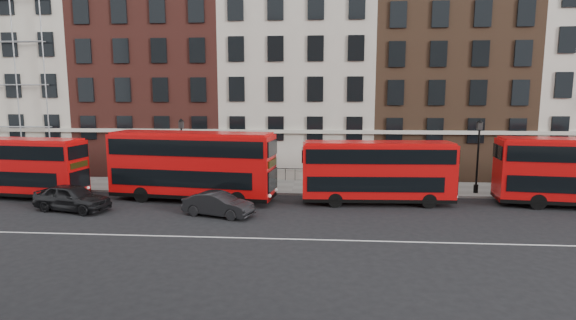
# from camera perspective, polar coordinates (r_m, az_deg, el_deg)

# --- Properties ---
(ground) EXTENTS (120.00, 120.00, 0.00)m
(ground) POSITION_cam_1_polar(r_m,az_deg,el_deg) (24.93, -0.87, -8.53)
(ground) COLOR black
(ground) RESTS_ON ground
(pavement) EXTENTS (80.00, 5.00, 0.15)m
(pavement) POSITION_cam_1_polar(r_m,az_deg,el_deg) (35.07, 0.69, -3.42)
(pavement) COLOR gray
(pavement) RESTS_ON ground
(kerb) EXTENTS (80.00, 0.30, 0.16)m
(kerb) POSITION_cam_1_polar(r_m,az_deg,el_deg) (32.63, 0.40, -4.31)
(kerb) COLOR gray
(kerb) RESTS_ON ground
(road_centre_line) EXTENTS (70.00, 0.12, 0.01)m
(road_centre_line) POSITION_cam_1_polar(r_m,az_deg,el_deg) (23.04, -1.33, -9.96)
(road_centre_line) COLOR white
(road_centre_line) RESTS_ON ground
(building_terrace) EXTENTS (64.00, 11.95, 22.00)m
(building_terrace) POSITION_cam_1_polar(r_m,az_deg,el_deg) (41.81, 0.94, 12.50)
(building_terrace) COLOR beige
(building_terrace) RESTS_ON ground
(bus_a) EXTENTS (10.17, 3.38, 4.20)m
(bus_a) POSITION_cam_1_polar(r_m,az_deg,el_deg) (36.87, -31.39, -0.64)
(bus_a) COLOR red
(bus_a) RESTS_ON ground
(bus_b) EXTENTS (11.46, 4.12, 4.71)m
(bus_b) POSITION_cam_1_polar(r_m,az_deg,el_deg) (31.18, -12.13, -0.51)
(bus_b) COLOR red
(bus_b) RESTS_ON ground
(bus_c) EXTENTS (9.99, 2.82, 4.16)m
(bus_c) POSITION_cam_1_polar(r_m,az_deg,el_deg) (30.17, 11.21, -1.35)
(bus_c) COLOR red
(bus_c) RESTS_ON ground
(car_rear) EXTENTS (5.24, 3.07, 1.67)m
(car_rear) POSITION_cam_1_polar(r_m,az_deg,el_deg) (31.23, -25.72, -4.31)
(car_rear) COLOR black
(car_rear) RESTS_ON ground
(car_front) EXTENTS (4.58, 2.76, 1.42)m
(car_front) POSITION_cam_1_polar(r_m,az_deg,el_deg) (27.31, -8.84, -5.57)
(car_front) COLOR black
(car_front) RESTS_ON ground
(lamp_post_left) EXTENTS (0.44, 0.44, 5.33)m
(lamp_post_left) POSITION_cam_1_polar(r_m,az_deg,el_deg) (34.42, -13.30, 1.20)
(lamp_post_left) COLOR black
(lamp_post_left) RESTS_ON pavement
(lamp_post_right) EXTENTS (0.44, 0.44, 5.33)m
(lamp_post_right) POSITION_cam_1_polar(r_m,az_deg,el_deg) (34.89, 22.99, 0.85)
(lamp_post_right) COLOR black
(lamp_post_right) RESTS_ON pavement
(iron_railings) EXTENTS (6.60, 0.06, 1.00)m
(iron_railings) POSITION_cam_1_polar(r_m,az_deg,el_deg) (37.11, 0.90, -1.85)
(iron_railings) COLOR black
(iron_railings) RESTS_ON pavement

